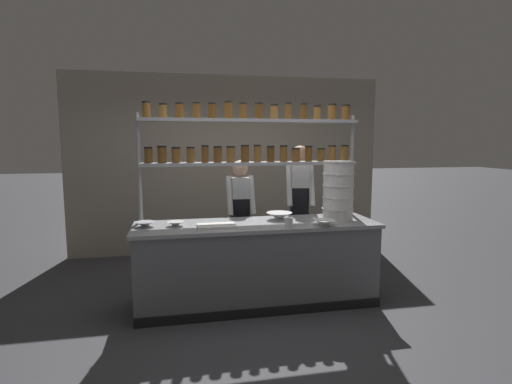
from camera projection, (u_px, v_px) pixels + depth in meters
name	position (u px, v px, depth m)	size (l,w,h in m)	color
ground_plane	(257.00, 303.00, 4.51)	(40.00, 40.00, 0.00)	#3D3D42
back_wall	(229.00, 165.00, 6.54)	(5.07, 0.12, 2.86)	#9E9384
prep_counter	(257.00, 264.00, 4.44)	(2.67, 0.76, 0.92)	slate
spice_shelf_unit	(251.00, 144.00, 4.60)	(2.55, 0.28, 2.26)	#999BA0
chef_left	(240.00, 213.00, 5.14)	(0.36, 0.28, 1.57)	black
chef_center	(300.00, 202.00, 5.21)	(0.40, 0.33, 1.76)	black
container_stack	(338.00, 191.00, 4.52)	(0.36, 0.36, 0.67)	white
cutting_board	(217.00, 226.00, 4.18)	(0.40, 0.26, 0.02)	silver
prep_bowl_near_left	(325.00, 223.00, 4.23)	(0.24, 0.24, 0.07)	white
prep_bowl_center_front	(175.00, 224.00, 4.22)	(0.18, 0.18, 0.05)	silver
prep_bowl_center_back	(279.00, 216.00, 4.58)	(0.30, 0.30, 0.08)	white
prep_bowl_near_right	(145.00, 224.00, 4.18)	(0.20, 0.20, 0.06)	#B2B7BC
serving_cup_front	(289.00, 223.00, 4.13)	(0.08, 0.08, 0.11)	silver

